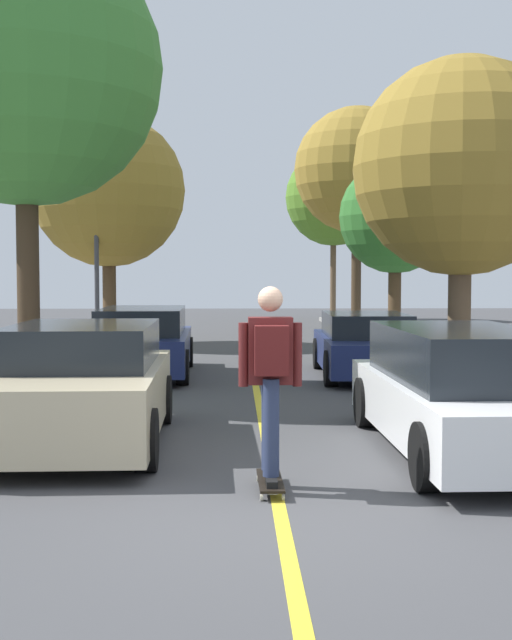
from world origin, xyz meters
name	(u,v)px	position (x,y,z in m)	size (l,w,h in m)	color
ground	(281,516)	(0.00, 0.00, 0.00)	(80.00, 80.00, 0.00)	#424244
center_line	(263,426)	(0.00, 4.00, 0.00)	(0.12, 39.20, 0.01)	gold
parked_car_left_nearest	(81,386)	(-2.16, 2.94, 0.68)	(2.03, 4.10, 1.39)	#BCAD89
parked_car_left_near	(143,342)	(-2.16, 9.39, 0.66)	(1.96, 4.30, 1.32)	navy
parked_car_right_nearest	(463,391)	(2.16, 2.36, 0.69)	(1.90, 4.61, 1.38)	white
parked_car_right_near	(366,345)	(2.16, 9.10, 0.60)	(1.92, 4.15, 1.22)	navy
street_tree_left_nearest	(25,69)	(-3.83, 7.25, 5.36)	(4.55, 4.55, 7.52)	#3D2D1E
street_tree_left_near	(108,191)	(-3.83, 16.20, 4.25)	(4.21, 4.21, 6.23)	#4C3823
street_tree_right_nearest	(461,168)	(3.83, 8.61, 3.94)	(4.03, 4.03, 5.83)	brown
street_tree_right_near	(395,218)	(3.83, 14.83, 3.44)	(2.95, 2.95, 4.79)	#4C3823
street_tree_right_far	(357,171)	(3.83, 21.64, 5.51)	(4.30, 4.30, 7.54)	#3D2D1E
street_tree_right_farthest	(334,198)	(3.83, 28.26, 5.18)	(4.07, 4.07, 7.09)	brown
fire_hydrant	(7,378)	(-3.66, 5.24, 0.49)	(0.20, 0.20, 0.70)	#B2140F
streetlamp	(96,228)	(-3.91, 14.63, 3.16)	(0.36, 0.24, 5.25)	#38383D
skateboard	(270,481)	(-0.05, 0.81, 0.09)	(0.23, 0.84, 0.10)	black
skateboarder	(271,370)	(-0.05, 0.78, 1.11)	(0.58, 0.70, 1.77)	black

